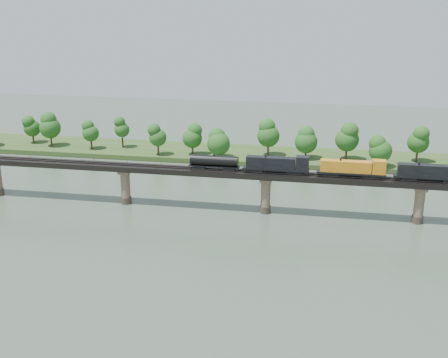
# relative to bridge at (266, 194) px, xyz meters

# --- Properties ---
(ground) EXTENTS (400.00, 400.00, 0.00)m
(ground) POSITION_rel_bridge_xyz_m (0.00, -30.00, -5.46)
(ground) COLOR #374738
(ground) RESTS_ON ground
(far_bank) EXTENTS (300.00, 24.00, 1.60)m
(far_bank) POSITION_rel_bridge_xyz_m (0.00, 55.00, -4.66)
(far_bank) COLOR #2B451B
(far_bank) RESTS_ON ground
(bridge) EXTENTS (236.00, 30.00, 11.50)m
(bridge) POSITION_rel_bridge_xyz_m (0.00, 0.00, 0.00)
(bridge) COLOR #473A2D
(bridge) RESTS_ON ground
(bridge_superstructure) EXTENTS (220.00, 4.90, 0.75)m
(bridge_superstructure) POSITION_rel_bridge_xyz_m (0.00, 0.00, 6.33)
(bridge_superstructure) COLOR black
(bridge_superstructure) RESTS_ON bridge
(far_treeline) EXTENTS (289.06, 17.54, 13.60)m
(far_treeline) POSITION_rel_bridge_xyz_m (-8.21, 50.52, 3.37)
(far_treeline) COLOR #382619
(far_treeline) RESTS_ON far_bank
(freight_train) EXTENTS (71.77, 2.80, 4.94)m
(freight_train) POSITION_rel_bridge_xyz_m (15.76, -0.00, 8.40)
(freight_train) COLOR black
(freight_train) RESTS_ON bridge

